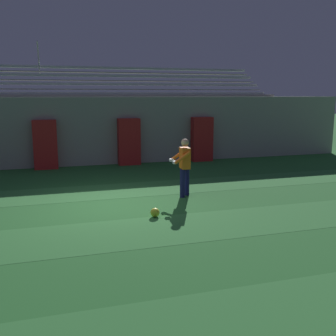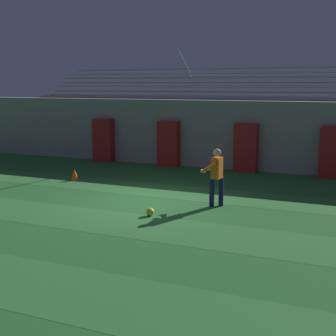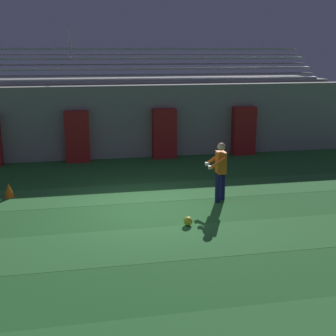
{
  "view_description": "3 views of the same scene",
  "coord_description": "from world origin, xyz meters",
  "px_view_note": "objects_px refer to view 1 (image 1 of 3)",
  "views": [
    {
      "loc": [
        -1.45,
        -10.07,
        2.91
      ],
      "look_at": [
        1.73,
        0.5,
        0.83
      ],
      "focal_mm": 42.0,
      "sensor_mm": 36.0,
      "label": 1
    },
    {
      "loc": [
        5.99,
        -12.18,
        3.47
      ],
      "look_at": [
        0.84,
        -0.03,
        1.09
      ],
      "focal_mm": 50.0,
      "sensor_mm": 36.0,
      "label": 2
    },
    {
      "loc": [
        -1.7,
        -11.64,
        4.16
      ],
      "look_at": [
        0.8,
        0.9,
        0.89
      ],
      "focal_mm": 50.0,
      "sensor_mm": 36.0,
      "label": 3
    }
  ],
  "objects_px": {
    "padding_pillar_far_right": "(202,139)",
    "soccer_ball": "(155,212)",
    "padding_pillar_gate_right": "(129,142)",
    "goalkeeper": "(184,164)",
    "padding_pillar_gate_left": "(45,145)"
  },
  "relations": [
    {
      "from": "padding_pillar_far_right",
      "to": "soccer_ball",
      "type": "relative_size",
      "value": 8.76
    },
    {
      "from": "padding_pillar_gate_right",
      "to": "soccer_ball",
      "type": "height_order",
      "value": "padding_pillar_gate_right"
    },
    {
      "from": "padding_pillar_far_right",
      "to": "soccer_ball",
      "type": "bearing_deg",
      "value": -119.25
    },
    {
      "from": "padding_pillar_gate_right",
      "to": "goalkeeper",
      "type": "xyz_separation_m",
      "value": [
        0.5,
        -5.59,
        -0.01
      ]
    },
    {
      "from": "padding_pillar_far_right",
      "to": "goalkeeper",
      "type": "bearing_deg",
      "value": -116.19
    },
    {
      "from": "padding_pillar_gate_left",
      "to": "goalkeeper",
      "type": "relative_size",
      "value": 1.15
    },
    {
      "from": "goalkeeper",
      "to": "soccer_ball",
      "type": "distance_m",
      "value": 2.27
    },
    {
      "from": "padding_pillar_gate_left",
      "to": "soccer_ball",
      "type": "distance_m",
      "value": 7.72
    },
    {
      "from": "padding_pillar_far_right",
      "to": "soccer_ball",
      "type": "distance_m",
      "value": 8.35
    },
    {
      "from": "padding_pillar_gate_left",
      "to": "soccer_ball",
      "type": "bearing_deg",
      "value": -70.78
    },
    {
      "from": "padding_pillar_gate_left",
      "to": "padding_pillar_gate_right",
      "type": "xyz_separation_m",
      "value": [
        3.33,
        0.0,
        0.0
      ]
    },
    {
      "from": "padding_pillar_far_right",
      "to": "soccer_ball",
      "type": "xyz_separation_m",
      "value": [
        -4.06,
        -7.24,
        -0.85
      ]
    },
    {
      "from": "padding_pillar_far_right",
      "to": "goalkeeper",
      "type": "xyz_separation_m",
      "value": [
        -2.75,
        -5.59,
        -0.01
      ]
    },
    {
      "from": "soccer_ball",
      "to": "padding_pillar_far_right",
      "type": "bearing_deg",
      "value": 60.75
    },
    {
      "from": "padding_pillar_gate_left",
      "to": "soccer_ball",
      "type": "relative_size",
      "value": 8.76
    }
  ]
}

